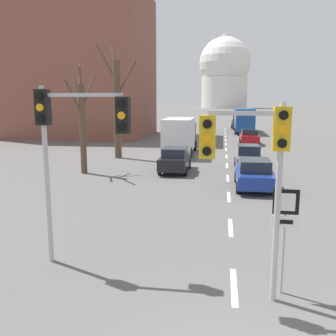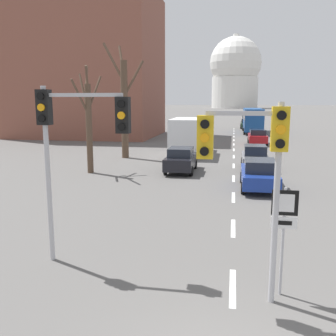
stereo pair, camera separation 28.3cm
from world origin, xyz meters
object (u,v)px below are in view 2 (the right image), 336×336
sedan_mid_centre (255,157)px  sedan_far_right (257,137)px  sedan_near_left (246,119)px  traffic_signal_centre_tall (252,153)px  delivery_truck (187,135)px  sedan_near_right (246,123)px  city_bus (253,119)px  route_sign_post (284,223)px  sedan_far_left (259,174)px  sedan_distant_centre (181,160)px  traffic_signal_near_left (72,130)px

sedan_mid_centre → sedan_far_right: 15.13m
sedan_near_left → sedan_far_right: sedan_near_left is taller
traffic_signal_centre_tall → delivery_truck: (-4.32, 23.71, -1.77)m
sedan_near_right → delivery_truck: delivery_truck is taller
traffic_signal_centre_tall → city_bus: bearing=87.2°
route_sign_post → sedan_near_left: 69.68m
city_bus → sedan_far_left: bearing=-92.1°
sedan_distant_centre → sedan_near_left: bearing=83.9°
sedan_mid_centre → city_bus: 30.07m
route_sign_post → traffic_signal_near_left: bearing=170.4°
traffic_signal_near_left → city_bus: size_ratio=0.46×
traffic_signal_centre_tall → sedan_near_right: bearing=88.3°
sedan_far_right → route_sign_post: bearing=-92.4°
sedan_far_left → delivery_truck: delivery_truck is taller
sedan_mid_centre → sedan_far_right: size_ratio=0.88×
route_sign_post → sedan_near_left: bearing=89.0°
route_sign_post → sedan_near_left: size_ratio=0.59×
sedan_far_right → sedan_distant_centre: same height
sedan_far_left → sedan_distant_centre: 6.24m
sedan_far_right → traffic_signal_centre_tall: bearing=-93.8°
city_bus → delivery_truck: size_ratio=1.50×
sedan_mid_centre → delivery_truck: delivery_truck is taller
route_sign_post → sedan_near_right: route_sign_post is taller
sedan_far_right → sedan_distant_centre: bearing=-109.3°
traffic_signal_near_left → sedan_near_right: (6.43, 54.43, -2.98)m
traffic_signal_centre_tall → sedan_mid_centre: size_ratio=1.16×
traffic_signal_near_left → sedan_near_right: traffic_signal_near_left is taller
sedan_near_left → sedan_far_right: bearing=-89.9°
traffic_signal_centre_tall → city_bus: size_ratio=0.43×
sedan_far_left → sedan_distant_centre: (-4.74, 4.05, 0.02)m
traffic_signal_centre_tall → route_sign_post: size_ratio=1.74×
sedan_near_left → sedan_near_right: 14.30m
route_sign_post → city_bus: bearing=88.2°
sedan_near_left → sedan_near_right: bearing=-91.7°
traffic_signal_centre_tall → route_sign_post: traffic_signal_centre_tall is taller
sedan_far_left → sedan_distant_centre: size_ratio=1.06×
sedan_near_left → sedan_mid_centre: size_ratio=1.13×
sedan_far_right → sedan_distant_centre: 17.76m
sedan_near_right → sedan_near_left: bearing=88.3°
route_sign_post → traffic_signal_centre_tall: bearing=-155.6°
sedan_distant_centre → traffic_signal_centre_tall: bearing=-76.6°
sedan_far_right → city_bus: 14.97m
sedan_near_left → delivery_truck: delivery_truck is taller
traffic_signal_near_left → sedan_mid_centre: traffic_signal_near_left is taller
traffic_signal_near_left → sedan_mid_centre: (5.84, 15.98, -2.99)m
traffic_signal_centre_tall → route_sign_post: (0.81, 0.37, -1.67)m
route_sign_post → sedan_far_right: route_sign_post is taller
route_sign_post → city_bus: 46.96m
sedan_near_right → sedan_distant_centre: size_ratio=1.00×
route_sign_post → sedan_near_right: (0.85, 55.37, -0.97)m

